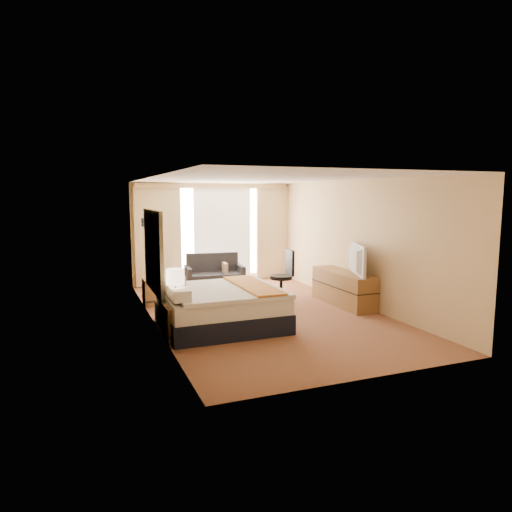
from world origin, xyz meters
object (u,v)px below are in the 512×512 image
object	(u,v)px
nightstand_left	(179,322)
bed	(220,307)
nightstand_right	(154,291)
floor_lamp	(146,241)
desk_chair	(284,279)
lamp_left	(175,278)
media_dresser	(343,288)
lamp_right	(155,258)
loveseat	(214,278)
television	(353,260)

from	to	relation	value
nightstand_left	bed	xyz separation A→B (m)	(0.81, 0.40, 0.08)
nightstand_right	floor_lamp	bearing A→B (deg)	92.02
desk_chair	lamp_left	size ratio (longest dim) A/B	1.87
nightstand_right	desk_chair	distance (m)	2.76
media_dresser	floor_lamp	world-z (taller)	floor_lamp
nightstand_right	lamp_right	size ratio (longest dim) A/B	0.94
nightstand_right	bed	bearing A→B (deg)	-68.92
floor_lamp	bed	bearing A→B (deg)	-74.12
loveseat	lamp_left	size ratio (longest dim) A/B	2.41
loveseat	desk_chair	size ratio (longest dim) A/B	1.29
nightstand_right	bed	distance (m)	2.25
media_dresser	bed	size ratio (longest dim) A/B	0.89
loveseat	television	world-z (taller)	television
nightstand_left	desk_chair	world-z (taller)	desk_chair
lamp_left	desk_chair	bearing A→B (deg)	33.82
nightstand_left	bed	distance (m)	0.91
nightstand_left	lamp_right	distance (m)	2.54
nightstand_left	media_dresser	xyz separation A→B (m)	(3.70, 1.05, 0.07)
media_dresser	desk_chair	distance (m)	1.27
nightstand_left	desk_chair	size ratio (longest dim) A/B	0.49
lamp_right	television	distance (m)	4.04
nightstand_left	desk_chair	xyz separation A→B (m)	(2.65, 1.74, 0.23)
television	desk_chair	bearing A→B (deg)	63.07
media_dresser	loveseat	bearing A→B (deg)	129.95
loveseat	nightstand_left	bearing A→B (deg)	-109.10
media_dresser	lamp_left	distance (m)	3.98
loveseat	floor_lamp	distance (m)	1.92
nightstand_right	desk_chair	world-z (taller)	desk_chair
nightstand_right	television	size ratio (longest dim) A/B	0.51
nightstand_right	television	distance (m)	4.16
floor_lamp	television	size ratio (longest dim) A/B	1.65
floor_lamp	lamp_left	xyz separation A→B (m)	(-0.03, -3.42, -0.24)
lamp_left	nightstand_left	bearing A→B (deg)	49.46
desk_chair	lamp_left	xyz separation A→B (m)	(-2.71, -1.81, 0.51)
bed	television	world-z (taller)	television
media_dresser	lamp_right	world-z (taller)	lamp_right
nightstand_left	floor_lamp	size ratio (longest dim) A/B	0.31
nightstand_right	media_dresser	bearing A→B (deg)	-21.40
media_dresser	floor_lamp	xyz separation A→B (m)	(-3.73, 2.30, 0.91)
loveseat	lamp_left	xyz separation A→B (m)	(-1.67, -3.61, 0.73)
television	floor_lamp	bearing A→B (deg)	74.20
lamp_left	media_dresser	bearing A→B (deg)	16.59
desk_chair	lamp_left	world-z (taller)	lamp_left
media_dresser	television	bearing A→B (deg)	-97.12
nightstand_right	floor_lamp	xyz separation A→B (m)	(-0.03, 0.85, 0.98)
desk_chair	television	distance (m)	1.57
nightstand_left	loveseat	distance (m)	3.89
nightstand_left	media_dresser	bearing A→B (deg)	15.84
desk_chair	television	size ratio (longest dim) A/B	1.04
bed	floor_lamp	size ratio (longest dim) A/B	1.13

